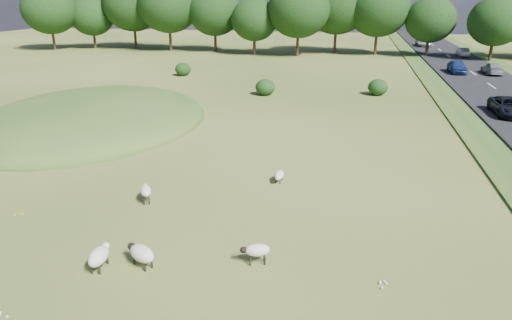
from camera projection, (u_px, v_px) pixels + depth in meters
The scene contains 16 objects.
ground at pixel (272, 106), 38.30m from camera, with size 160.00×160.00×0.00m, color #3B5019.
mound at pixel (92, 123), 33.30m from camera, with size 16.00×20.00×4.00m, color #33561E.
road at pixel (497, 91), 43.51m from camera, with size 8.00×150.00×0.25m, color black.
treeline at pixel (307, 10), 68.81m from camera, with size 96.28×14.66×11.70m.
shrubs at pixel (269, 80), 45.43m from camera, with size 23.26×10.37×1.49m.
sheep_0 at pixel (99, 256), 15.46m from camera, with size 0.68×1.34×0.76m.
sheep_1 at pixel (146, 191), 20.40m from camera, with size 0.82×1.11×0.78m.
sheep_2 at pixel (279, 175), 22.62m from camera, with size 0.47×1.01×0.58m.
sheep_4 at pixel (141, 253), 15.59m from camera, with size 1.37×1.05×0.77m.
sheep_5 at pixel (256, 250), 15.70m from camera, with size 1.09×0.69×0.76m.
car_1 at pixel (463, 52), 66.70m from camera, with size 1.31×3.76×1.24m, color silver.
car_2 at pixel (492, 69), 51.83m from camera, with size 1.73×4.26×1.24m, color #969A9D.
car_3 at pixel (429, 33), 99.79m from camera, with size 1.72×4.23×1.23m, color #9C9EA3.
car_4 at pixel (457, 66), 52.50m from camera, with size 1.73×4.30×1.46m, color navy.
car_5 at pixel (509, 106), 34.18m from camera, with size 2.15×4.66×1.30m, color black.
car_6 at pixel (424, 42), 79.83m from camera, with size 2.37×5.14×1.43m, color silver.
Camera 1 is at (6.49, -17.00, 8.83)m, focal length 32.00 mm.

